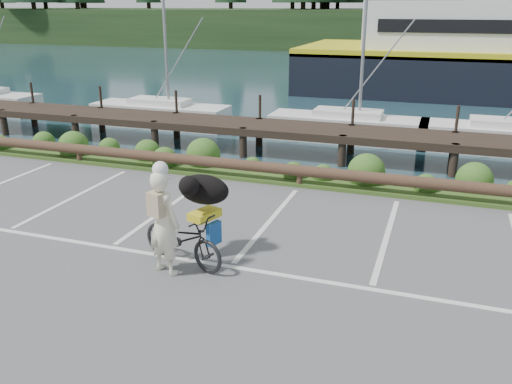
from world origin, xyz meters
TOP-DOWN VIEW (x-y plane):
  - ground at (0.00, 0.00)m, footprint 72.00×72.00m
  - harbor_backdrop at (0.39, 78.47)m, footprint 170.00×160.00m
  - vegetation_strip at (0.00, 5.30)m, footprint 34.00×1.60m
  - log_rail at (0.00, 4.60)m, footprint 32.00×0.30m
  - bicycle at (-0.91, -0.54)m, footprint 2.04×1.25m
  - cyclist at (-1.05, -0.96)m, footprint 0.82×0.66m
  - dog at (-0.71, 0.05)m, footprint 0.79×1.12m

SIDE VIEW (x-z plane):
  - harbor_backdrop at x=0.39m, z-range -15.00..15.00m
  - ground at x=0.00m, z-range 0.00..0.00m
  - log_rail at x=0.00m, z-range -0.30..0.30m
  - vegetation_strip at x=0.00m, z-range 0.00..0.10m
  - bicycle at x=-0.91m, z-range 0.00..1.01m
  - cyclist at x=-1.05m, z-range 0.00..1.94m
  - dog at x=-0.71m, z-range 1.01..1.60m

